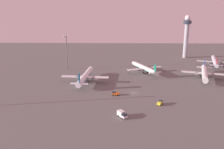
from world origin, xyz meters
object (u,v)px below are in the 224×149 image
airplane_near_gate (215,61)px  catering_truck (122,114)px  control_tower (187,34)px  airplane_terminal_side (205,73)px  airplane_mid_apron (145,68)px  baggage_tractor (115,93)px  airplane_taxiway_distant (85,76)px  cargo_loader (160,103)px  apron_light_central (67,51)px

airplane_near_gate → catering_truck: (-84.21, -108.55, -2.22)m
control_tower → airplane_terminal_side: control_tower is taller
airplane_mid_apron → baggage_tractor: 57.50m
airplane_taxiway_distant → cargo_loader: (45.48, -40.56, -2.95)m
airplane_mid_apron → catering_truck: (-19.41, -83.35, -2.14)m
control_tower → airplane_near_gate: size_ratio=1.11×
control_tower → airplane_near_gate: control_tower is taller
cargo_loader → baggage_tractor: (-24.23, 14.41, 0.00)m
catering_truck → baggage_tractor: (-3.37, 30.61, -0.40)m
control_tower → airplane_near_gate: bearing=-63.8°
catering_truck → cargo_loader: bearing=-177.8°
airplane_terminal_side → baggage_tractor: 74.76m
control_tower → cargo_loader: size_ratio=9.32×
cargo_loader → baggage_tractor: 28.19m
baggage_tractor → catering_truck: bearing=-165.3°
airplane_taxiway_distant → catering_truck: 61.93m
airplane_terminal_side → airplane_mid_apron: (-42.15, 15.81, -0.39)m
baggage_tractor → apron_light_central: size_ratio=0.16×
airplane_mid_apron → apron_light_central: bearing=147.4°
airplane_mid_apron → cargo_loader: size_ratio=7.98×
airplane_terminal_side → airplane_taxiway_distant: bearing=24.1°
cargo_loader → baggage_tractor: bearing=179.5°
airplane_near_gate → baggage_tractor: 117.26m
airplane_near_gate → catering_truck: bearing=-111.6°
airplane_terminal_side → baggage_tractor: (-64.94, -36.93, -2.93)m
airplane_near_gate → apron_light_central: 129.74m
airplane_taxiway_distant → apron_light_central: (-19.49, 36.91, 11.65)m
airplane_terminal_side → airplane_mid_apron: size_ratio=1.14×
airplane_near_gate → apron_light_central: (-128.33, -14.87, 11.98)m
catering_truck → apron_light_central: bearing=-100.4°
control_tower → airplane_mid_apron: bearing=-128.2°
catering_truck → baggage_tractor: size_ratio=1.36×
catering_truck → apron_light_central: apron_light_central is taller
airplane_taxiway_distant → baggage_tractor: (21.26, -26.15, -2.95)m
control_tower → airplane_terminal_side: 78.98m
control_tower → catering_truck: bearing=-115.0°
airplane_terminal_side → control_tower: bearing=-77.1°
airplane_terminal_side → baggage_tractor: airplane_terminal_side is taller
apron_light_central → catering_truck: bearing=-64.8°
airplane_mid_apron → baggage_tractor: (-22.79, -52.73, -2.54)m
airplane_taxiway_distant → airplane_mid_apron: (44.04, 26.58, -0.41)m
airplane_terminal_side → catering_truck: 91.42m
airplane_mid_apron → airplane_near_gate: (64.79, 25.20, 0.08)m
airplane_mid_apron → apron_light_central: apron_light_central is taller
airplane_taxiway_distant → airplane_mid_apron: airplane_taxiway_distant is taller
airplane_mid_apron → control_tower: bearing=28.5°
airplane_mid_apron → cargo_loader: airplane_mid_apron is taller
airplane_mid_apron → airplane_near_gate: 69.52m
airplane_mid_apron → catering_truck: 85.61m
airplane_mid_apron → airplane_near_gate: airplane_near_gate is taller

